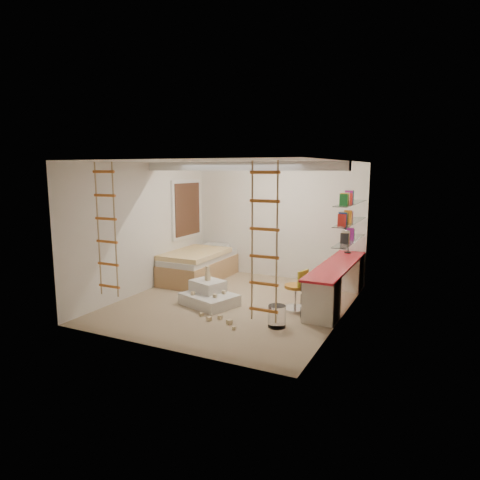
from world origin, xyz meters
The scene contains 15 objects.
floor centered at (0.00, 0.00, 0.00)m, with size 4.50×4.50×0.00m, color #988262.
ceiling_beam centered at (0.00, 0.30, 2.52)m, with size 4.00×0.18×0.16m, color white.
window_frame centered at (-1.97, 1.50, 1.55)m, with size 0.06×1.15×1.35m, color white.
window_blind centered at (-1.93, 1.50, 1.55)m, with size 0.02×1.00×1.20m, color #4C2D1E.
rope_ladder_left centered at (-1.35, -1.75, 1.52)m, with size 0.41×0.04×2.13m, color orange, non-canonical shape.
rope_ladder_right centered at (1.35, -1.75, 1.52)m, with size 0.41×0.04×2.13m, color #C06F20, non-canonical shape.
waste_bin centered at (1.17, -0.78, 0.18)m, with size 0.28×0.28×0.35m, color white.
desk centered at (1.72, 0.86, 0.40)m, with size 0.56×2.80×0.75m.
shelves centered at (1.87, 1.13, 1.50)m, with size 0.25×1.80×0.71m.
bed centered at (-1.48, 1.23, 0.33)m, with size 1.02×2.00×0.69m.
task_lamp centered at (1.67, 1.82, 1.14)m, with size 0.14×0.36×0.57m.
swivel_chair centered at (1.18, 0.13, 0.27)m, with size 0.54×0.54×0.74m.
play_platform centered at (-0.38, -0.24, 0.16)m, with size 1.12×0.99×0.42m.
toy_blocks centered at (-0.10, -0.57, 0.25)m, with size 1.27×1.13×0.69m.
books centered at (1.87, 1.13, 1.64)m, with size 0.14×0.70×0.92m.
Camera 1 is at (3.47, -6.83, 2.47)m, focal length 32.00 mm.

